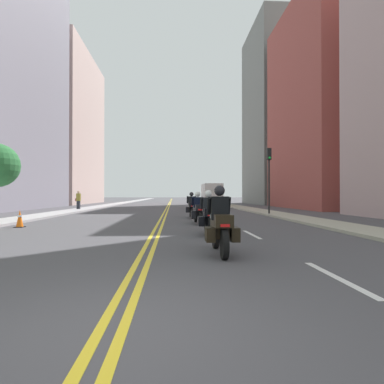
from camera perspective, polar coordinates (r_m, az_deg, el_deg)
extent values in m
plane|color=#464449|center=(51.35, -4.03, -2.09)|extent=(264.00, 264.00, 0.00)
cube|color=#9D9A9D|center=(52.05, -12.77, -2.00)|extent=(2.04, 144.00, 0.12)
cube|color=#A19C8B|center=(51.85, 4.75, -2.01)|extent=(2.04, 144.00, 0.12)
cube|color=yellow|center=(51.35, -4.16, -2.09)|extent=(0.12, 132.00, 0.01)
cube|color=yellow|center=(51.34, -3.89, -2.09)|extent=(0.12, 132.00, 0.01)
cube|color=silver|center=(6.17, 24.42, -13.70)|extent=(0.14, 2.40, 0.01)
cube|color=silver|center=(11.75, 10.56, -7.41)|extent=(0.14, 2.40, 0.01)
cube|color=silver|center=(17.60, 5.86, -5.12)|extent=(0.14, 2.40, 0.01)
cube|color=silver|center=(23.53, 3.53, -3.96)|extent=(0.14, 2.40, 0.01)
cube|color=silver|center=(29.49, 2.14, -3.26)|extent=(0.14, 2.40, 0.01)
cube|color=silver|center=(35.46, 1.22, -2.80)|extent=(0.14, 2.40, 0.01)
cube|color=silver|center=(41.44, 0.57, -2.47)|extent=(0.14, 2.40, 0.01)
cube|color=silver|center=(47.43, 0.08, -2.22)|extent=(0.14, 2.40, 0.01)
cube|color=silver|center=(53.41, -0.30, -2.03)|extent=(0.14, 2.40, 0.01)
cube|color=silver|center=(59.40, -0.60, -1.88)|extent=(0.14, 2.40, 0.01)
cube|color=gray|center=(38.73, -29.96, 18.20)|extent=(6.07, 18.68, 27.60)
cube|color=#96443E|center=(38.10, 22.29, 13.84)|extent=(7.60, 15.25, 21.67)
cube|color=#2D3847|center=(38.93, 27.42, 5.44)|extent=(0.04, 12.81, 0.90)
cube|color=#2D3847|center=(41.86, 27.35, 21.89)|extent=(0.04, 12.81, 0.90)
cube|color=#C4A49C|center=(57.37, -22.26, 10.28)|extent=(9.74, 19.67, 24.25)
cube|color=#2D3847|center=(58.32, -26.84, 4.11)|extent=(0.04, 16.52, 0.90)
cube|color=#2D3847|center=(60.85, -26.78, 16.73)|extent=(0.04, 16.52, 0.90)
cube|color=slate|center=(53.13, 13.87, 13.01)|extent=(6.19, 14.02, 27.65)
cube|color=#2D3847|center=(52.95, 17.12, 5.47)|extent=(0.04, 11.78, 0.90)
cube|color=#2D3847|center=(56.59, 17.08, 20.97)|extent=(0.04, 11.78, 0.90)
cylinder|color=black|center=(8.61, 4.19, -7.74)|extent=(0.12, 0.67, 0.67)
cylinder|color=black|center=(7.15, 5.76, -9.23)|extent=(0.12, 0.67, 0.67)
cube|color=silver|center=(8.57, 4.19, -5.39)|extent=(0.14, 0.32, 0.04)
cube|color=black|center=(7.84, 4.90, -6.39)|extent=(0.32, 1.13, 0.40)
cube|color=black|center=(7.16, 5.66, -5.18)|extent=(0.40, 0.36, 0.28)
cube|color=red|center=(6.98, 5.90, -5.96)|extent=(0.20, 0.03, 0.06)
cube|color=black|center=(7.38, 3.22, -7.54)|extent=(0.20, 0.44, 0.32)
cube|color=black|center=(7.46, 7.54, -7.46)|extent=(0.20, 0.44, 0.32)
cube|color=#B2C1CC|center=(8.29, 4.43, -3.44)|extent=(0.36, 0.12, 0.36)
cube|color=black|center=(7.76, 4.95, -2.88)|extent=(0.40, 0.26, 0.57)
cylinder|color=black|center=(7.88, 3.06, -2.48)|extent=(0.10, 0.28, 0.45)
cylinder|color=black|center=(7.94, 6.51, -2.46)|extent=(0.10, 0.28, 0.45)
sphere|color=black|center=(7.78, 4.91, 0.24)|extent=(0.26, 0.26, 0.26)
cylinder|color=black|center=(12.38, 2.60, -5.57)|extent=(0.15, 0.65, 0.65)
cylinder|color=black|center=(10.82, 3.29, -6.30)|extent=(0.15, 0.65, 0.65)
cube|color=silver|center=(12.35, 2.60, -3.98)|extent=(0.15, 0.32, 0.04)
cube|color=black|center=(11.58, 2.92, -4.54)|extent=(0.34, 1.20, 0.40)
cube|color=black|center=(10.86, 3.25, -3.64)|extent=(0.41, 0.37, 0.28)
cube|color=red|center=(10.68, 3.34, -4.12)|extent=(0.20, 0.03, 0.06)
cube|color=black|center=(11.10, 1.69, -5.23)|extent=(0.21, 0.44, 0.32)
cube|color=black|center=(11.15, 4.57, -5.21)|extent=(0.21, 0.44, 0.32)
cube|color=#B2C1CC|center=(12.06, 2.71, -2.57)|extent=(0.36, 0.13, 0.36)
cube|color=black|center=(11.51, 2.94, -2.27)|extent=(0.41, 0.27, 0.52)
cylinder|color=black|center=(11.64, 1.70, -2.01)|extent=(0.11, 0.28, 0.45)
cylinder|color=black|center=(11.68, 4.05, -2.00)|extent=(0.11, 0.28, 0.45)
sphere|color=white|center=(11.53, 2.93, -0.28)|extent=(0.26, 0.26, 0.26)
cylinder|color=black|center=(16.72, 0.64, -4.32)|extent=(0.14, 0.62, 0.61)
cylinder|color=black|center=(15.10, 1.42, -4.73)|extent=(0.14, 0.62, 0.61)
cube|color=silver|center=(16.70, 0.64, -3.21)|extent=(0.16, 0.33, 0.04)
cube|color=black|center=(15.90, 1.01, -3.51)|extent=(0.39, 1.26, 0.40)
cube|color=black|center=(15.16, 1.38, -2.82)|extent=(0.42, 0.38, 0.28)
cube|color=red|center=(14.97, 1.48, -3.16)|extent=(0.20, 0.04, 0.06)
cube|color=black|center=(15.38, 0.21, -3.98)|extent=(0.22, 0.45, 0.32)
cube|color=black|center=(15.46, 2.28, -3.97)|extent=(0.22, 0.45, 0.32)
cube|color=#B2C1CC|center=(16.40, 0.77, -2.09)|extent=(0.37, 0.14, 0.36)
cube|color=black|center=(15.83, 1.03, -1.85)|extent=(0.41, 0.28, 0.52)
cylinder|color=black|center=(15.95, 0.11, -1.66)|extent=(0.12, 0.29, 0.45)
cylinder|color=black|center=(16.01, 1.81, -1.66)|extent=(0.12, 0.29, 0.45)
sphere|color=white|center=(15.85, 1.02, -0.40)|extent=(0.26, 0.26, 0.26)
cylinder|color=black|center=(20.63, -0.26, -3.51)|extent=(0.12, 0.68, 0.68)
cylinder|color=black|center=(19.07, 0.08, -3.75)|extent=(0.12, 0.68, 0.68)
cube|color=silver|center=(20.62, -0.26, -2.51)|extent=(0.15, 0.32, 0.04)
cube|color=black|center=(19.84, -0.10, -2.82)|extent=(0.34, 1.20, 0.40)
cube|color=black|center=(19.13, 0.06, -2.24)|extent=(0.41, 0.37, 0.28)
cube|color=red|center=(18.94, 0.10, -2.50)|extent=(0.20, 0.03, 0.06)
cube|color=black|center=(19.35, -0.82, -3.17)|extent=(0.21, 0.44, 0.32)
cube|color=black|center=(19.40, 0.83, -3.17)|extent=(0.21, 0.44, 0.32)
cube|color=#B2C1CC|center=(20.33, -0.20, -1.69)|extent=(0.36, 0.13, 0.36)
cube|color=black|center=(19.78, -0.09, -1.52)|extent=(0.40, 0.27, 0.50)
cylinder|color=black|center=(19.91, -0.81, -1.37)|extent=(0.11, 0.28, 0.45)
cylinder|color=black|center=(19.94, 0.57, -1.36)|extent=(0.11, 0.28, 0.45)
sphere|color=black|center=(19.80, -0.09, -0.38)|extent=(0.26, 0.26, 0.26)
cube|color=black|center=(15.96, -28.30, -5.49)|extent=(0.37, 0.37, 0.03)
cone|color=orange|center=(15.93, -28.29, -4.10)|extent=(0.30, 0.30, 0.75)
cylinder|color=white|center=(15.93, -28.29, -3.78)|extent=(0.20, 0.20, 0.08)
cylinder|color=black|center=(22.91, 13.54, 0.85)|extent=(0.12, 0.12, 3.92)
cube|color=black|center=(23.08, 13.52, 6.59)|extent=(0.28, 0.28, 0.80)
sphere|color=green|center=(22.90, 13.63, 5.94)|extent=(0.18, 0.18, 0.18)
cube|color=#23252E|center=(31.39, -19.54, -2.28)|extent=(0.31, 0.24, 0.87)
cube|color=olive|center=(31.37, -19.53, -0.86)|extent=(0.39, 0.27, 0.69)
sphere|color=tan|center=(31.37, -19.53, -0.01)|extent=(0.22, 0.22, 0.22)
cube|color=maroon|center=(31.47, -19.90, -1.30)|extent=(0.17, 0.12, 0.24)
cube|color=#B7BEB8|center=(43.65, 3.06, -0.93)|extent=(2.00, 1.80, 2.20)
cube|color=silver|center=(40.67, 3.53, -0.54)|extent=(2.20, 5.20, 2.80)
cylinder|color=black|center=(43.27, 3.12, -1.79)|extent=(2.00, 0.90, 0.90)
cylinder|color=black|center=(39.10, 3.81, -1.93)|extent=(2.00, 0.90, 0.90)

